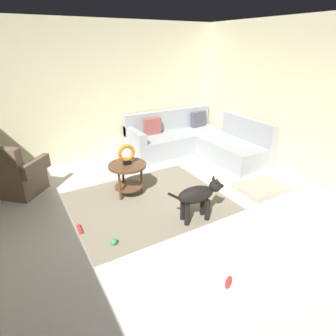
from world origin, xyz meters
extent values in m
cube|color=silver|center=(0.00, 0.00, -0.05)|extent=(6.00, 6.00, 0.10)
cube|color=beige|center=(0.00, 2.94, 1.35)|extent=(6.00, 0.12, 2.70)
cube|color=beige|center=(2.94, 0.00, 1.35)|extent=(0.12, 6.00, 2.70)
cube|color=gray|center=(0.15, 0.70, 0.01)|extent=(2.30, 1.90, 0.01)
cube|color=#9EA3A8|center=(1.73, 2.41, 0.21)|extent=(2.20, 0.85, 0.42)
cube|color=#9EA3A8|center=(1.73, 2.76, 0.65)|extent=(2.20, 0.14, 0.46)
cube|color=#9EA3A8|center=(2.41, 1.28, 0.21)|extent=(0.85, 1.40, 0.42)
cube|color=#9EA3A8|center=(2.76, 1.28, 0.65)|extent=(0.14, 1.40, 0.46)
cube|color=#9EA3A8|center=(0.71, 2.41, 0.53)|extent=(0.16, 0.85, 0.22)
cube|color=#4C4C56|center=(2.48, 2.61, 0.59)|extent=(0.39, 0.17, 0.38)
cube|color=#994C47|center=(1.23, 2.61, 0.59)|extent=(0.38, 0.15, 0.38)
cube|color=brown|center=(-1.52, 2.02, 0.20)|extent=(0.85, 0.85, 0.40)
cube|color=brown|center=(-1.69, 1.83, 0.64)|extent=(0.54, 0.51, 0.48)
cube|color=brown|center=(-1.26, 1.78, 0.51)|extent=(0.48, 0.51, 0.22)
cylinder|color=brown|center=(-0.02, 1.07, 0.52)|extent=(0.60, 0.60, 0.04)
cylinder|color=brown|center=(-0.02, 1.07, 0.15)|extent=(0.45, 0.45, 0.02)
cylinder|color=brown|center=(-0.02, 1.29, 0.25)|extent=(0.04, 0.04, 0.50)
cylinder|color=brown|center=(-0.20, 0.96, 0.25)|extent=(0.04, 0.04, 0.50)
cylinder|color=brown|center=(0.17, 0.96, 0.25)|extent=(0.04, 0.04, 0.50)
cube|color=black|center=(-0.02, 1.07, 0.57)|extent=(0.12, 0.08, 0.05)
torus|color=orange|center=(-0.02, 1.07, 0.73)|extent=(0.28, 0.06, 0.28)
cube|color=#B2A38E|center=(1.98, 0.08, 0.04)|extent=(0.80, 0.60, 0.09)
cylinder|color=black|center=(0.66, -0.02, 0.16)|extent=(0.07, 0.07, 0.32)
cylinder|color=black|center=(0.64, -0.16, 0.16)|extent=(0.07, 0.07, 0.32)
cylinder|color=black|center=(0.35, 0.02, 0.16)|extent=(0.07, 0.07, 0.32)
cylinder|color=black|center=(0.33, -0.11, 0.16)|extent=(0.07, 0.07, 0.32)
ellipsoid|color=black|center=(0.49, -0.07, 0.40)|extent=(0.55, 0.29, 0.24)
sphere|color=black|center=(0.79, -0.11, 0.48)|extent=(0.17, 0.17, 0.17)
ellipsoid|color=black|center=(0.87, -0.12, 0.46)|extent=(0.13, 0.09, 0.07)
cone|color=black|center=(0.79, -0.06, 0.59)|extent=(0.06, 0.06, 0.07)
cone|color=black|center=(0.77, -0.15, 0.59)|extent=(0.06, 0.06, 0.07)
cylinder|color=black|center=(0.19, -0.02, 0.44)|extent=(0.20, 0.06, 0.16)
sphere|color=green|center=(-0.67, 0.00, 0.04)|extent=(0.09, 0.09, 0.09)
cylinder|color=red|center=(-0.97, 0.49, 0.03)|extent=(0.06, 0.19, 0.05)
ellipsoid|color=red|center=(0.12, -1.19, 0.03)|extent=(0.18, 0.15, 0.06)
camera|label=1|loc=(-1.49, -2.70, 2.27)|focal=29.73mm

